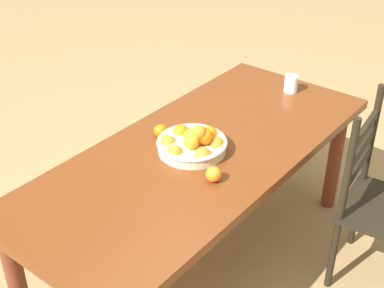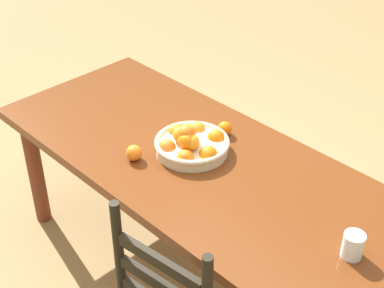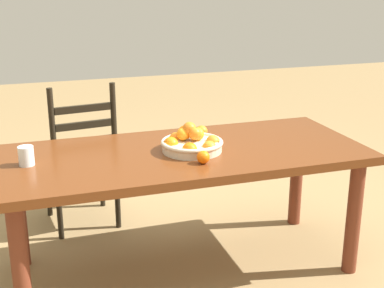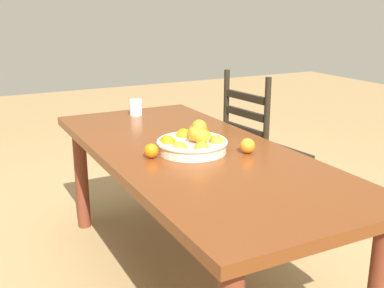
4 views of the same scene
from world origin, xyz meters
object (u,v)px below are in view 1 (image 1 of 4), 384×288
at_px(fruit_bowl, 193,143).
at_px(orange_loose_1, 214,174).
at_px(drinking_glass, 291,84).
at_px(chair_near_window, 381,204).
at_px(dining_table, 200,165).
at_px(orange_loose_0, 160,131).

xyz_separation_m(fruit_bowl, orange_loose_1, (0.13, 0.22, -0.01)).
distance_m(fruit_bowl, drinking_glass, 0.86).
distance_m(chair_near_window, drinking_glass, 0.86).
xyz_separation_m(dining_table, chair_near_window, (-0.48, 0.76, -0.17)).
relative_size(chair_near_window, orange_loose_1, 13.96).
distance_m(dining_table, drinking_glass, 0.83).
bearing_deg(chair_near_window, drinking_glass, 58.13).
bearing_deg(dining_table, orange_loose_1, 50.01).
xyz_separation_m(dining_table, orange_loose_1, (0.17, 0.21, 0.13)).
height_order(fruit_bowl, drinking_glass, fruit_bowl).
bearing_deg(orange_loose_0, fruit_bowl, 88.43).
xyz_separation_m(chair_near_window, drinking_glass, (-0.34, -0.73, 0.31)).
bearing_deg(orange_loose_0, chair_near_window, 117.45).
height_order(orange_loose_0, orange_loose_1, orange_loose_1).
distance_m(dining_table, orange_loose_0, 0.26).
xyz_separation_m(dining_table, fruit_bowl, (0.04, -0.01, 0.14)).
bearing_deg(fruit_bowl, orange_loose_1, 58.52).
height_order(chair_near_window, drinking_glass, chair_near_window).
height_order(dining_table, orange_loose_1, orange_loose_1).
bearing_deg(dining_table, drinking_glass, 178.16).
relative_size(fruit_bowl, orange_loose_0, 5.08).
distance_m(chair_near_window, fruit_bowl, 0.98).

